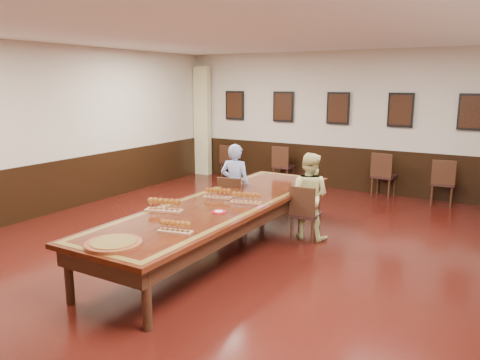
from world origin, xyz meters
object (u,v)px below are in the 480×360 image
Objects in this scene: spare_chair_a at (231,162)px; carved_platter at (113,244)px; chair_woman at (306,212)px; chair_man at (233,202)px; spare_chair_c at (384,175)px; person_woman at (308,196)px; spare_chair_b at (284,165)px; conference_table at (223,212)px; person_man at (235,185)px; spare_chair_d at (443,182)px.

spare_chair_a is 7.41m from carved_platter.
chair_man is at bearing -1.10° from chair_woman.
spare_chair_a is 3.97m from spare_chair_c.
person_woman is (3.63, -3.47, 0.26)m from spare_chair_a.
carved_platter is (2.77, -6.87, 0.33)m from spare_chair_a.
conference_table is (1.27, -4.76, 0.13)m from spare_chair_b.
spare_chair_a is 4.18m from person_man.
person_man is (0.75, -3.56, 0.25)m from spare_chair_b.
chair_woman is 0.18× the size of conference_table.
person_man is (-1.36, 0.07, 0.28)m from chair_woman.
chair_man is 0.95× the size of spare_chair_d.
conference_table is (-0.85, -1.13, 0.16)m from chair_woman.
chair_man is 1.02× the size of spare_chair_a.
spare_chair_c is 3.93m from person_man.
chair_woman reaches higher than spare_chair_a.
spare_chair_a is 5.47m from conference_table.
spare_chair_b is 0.19× the size of conference_table.
spare_chair_b reaches higher than chair_woman.
person_man is (-0.02, 0.10, 0.27)m from chair_man.
spare_chair_b is at bearing 4.15° from spare_chair_c.
spare_chair_d reaches higher than conference_table.
chair_man is at bearing 44.26° from spare_chair_d.
spare_chair_c is 0.20× the size of conference_table.
person_man is at bearing 98.52° from carved_platter.
person_man is 1.86× the size of carved_platter.
carved_platter is at bearing 73.08° from chair_woman.
person_woman is (1.36, 0.03, -0.03)m from person_man.
conference_table is at bearing 103.11° from person_man.
spare_chair_d is (5.19, -0.07, 0.03)m from spare_chair_a.
chair_man is at bearing 2.95° from person_woman.
person_man reaches higher than spare_chair_a.
spare_chair_b is 0.98× the size of spare_chair_c.
spare_chair_c is 3.53m from person_woman.
chair_woman reaches higher than conference_table.
spare_chair_d is at bearing -116.97° from person_woman.
spare_chair_d is 0.19× the size of conference_table.
spare_chair_c is at bearing -125.73° from person_man.
spare_chair_b is at bearing -61.45° from person_woman.
conference_table is (2.78, -4.70, 0.17)m from spare_chair_a.
carved_platter is at bearing 100.92° from spare_chair_b.
chair_man reaches higher than spare_chair_a.
carved_platter is at bearing 84.89° from spare_chair_c.
spare_chair_d is at bearing -179.82° from spare_chair_c.
spare_chair_d is (1.22, -0.10, -0.01)m from spare_chair_c.
conference_table is at bearing 80.66° from spare_chair_c.
spare_chair_c is (1.68, 3.63, 0.04)m from chair_man.
conference_table is at bearing 105.53° from spare_chair_b.
person_man is at bearing 69.05° from spare_chair_c.
chair_man is 1.02× the size of chair_woman.
spare_chair_a is 0.18× the size of conference_table.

